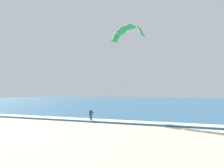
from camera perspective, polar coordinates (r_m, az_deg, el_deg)
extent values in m
cube|color=teal|center=(87.29, 12.44, -4.28)|extent=(200.00, 120.00, 0.20)
cube|color=white|center=(31.12, -7.18, -8.53)|extent=(200.00, 2.14, 0.04)
ellipsoid|color=#E04C38|center=(30.12, -5.20, -9.13)|extent=(0.58, 1.44, 0.05)
cube|color=black|center=(30.33, -4.98, -9.00)|extent=(0.17, 0.08, 0.04)
cube|color=black|center=(29.89, -5.43, -9.10)|extent=(0.17, 0.08, 0.04)
cylinder|color=#143347|center=(30.11, -5.38, -8.38)|extent=(0.14, 0.14, 0.84)
cylinder|color=#143347|center=(30.03, -5.02, -8.39)|extent=(0.14, 0.14, 0.84)
cube|color=#143347|center=(30.00, -5.19, -7.02)|extent=(0.36, 0.23, 0.60)
sphere|color=beige|center=(29.96, -5.19, -6.18)|extent=(0.22, 0.22, 0.22)
cylinder|color=#143347|center=(30.21, -5.40, -6.89)|extent=(0.14, 0.51, 0.22)
cylinder|color=#143347|center=(30.08, -4.76, -6.91)|extent=(0.14, 0.51, 0.22)
cylinder|color=black|center=(30.35, -4.93, -6.87)|extent=(0.55, 0.09, 0.04)
cube|color=#3F3F42|center=(30.13, -5.11, -7.42)|extent=(0.13, 0.09, 0.10)
cube|color=green|center=(33.78, 7.01, 12.67)|extent=(1.06, 1.44, 1.44)
cube|color=white|center=(33.49, 6.48, 13.17)|extent=(0.82, 0.50, 1.18)
cube|color=green|center=(34.95, 5.90, 13.75)|extent=(1.51, 1.58, 1.10)
cube|color=white|center=(34.67, 5.37, 14.24)|extent=(1.17, 0.67, 0.76)
cube|color=green|center=(36.06, 4.24, 13.81)|extent=(1.73, 1.61, 0.52)
cube|color=white|center=(35.79, 3.71, 14.28)|extent=(1.28, 0.74, 0.18)
cube|color=green|center=(36.87, 2.43, 12.91)|extent=(1.76, 1.51, 1.10)
cube|color=white|center=(36.60, 1.90, 13.36)|extent=(1.19, 0.69, 0.76)
cube|color=green|center=(37.21, 0.85, 11.29)|extent=(1.54, 1.30, 1.44)
cube|color=white|center=(36.95, 0.31, 11.72)|extent=(0.87, 0.53, 1.18)
cylinder|color=#B2B2B7|center=(31.41, 1.38, 3.46)|extent=(5.16, 4.71, 11.12)
cylinder|color=#B2B2B7|center=(33.30, -1.70, 3.16)|extent=(0.49, 6.86, 11.12)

